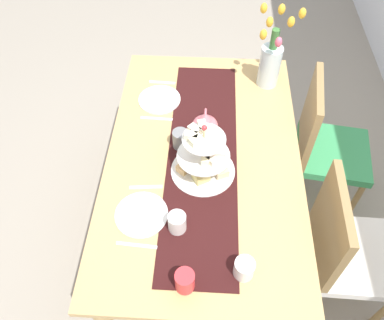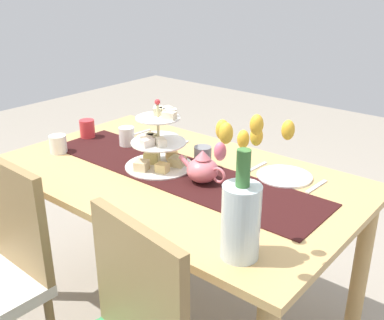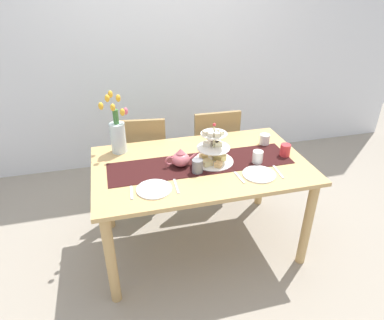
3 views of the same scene
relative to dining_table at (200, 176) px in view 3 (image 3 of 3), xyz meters
name	(u,v)px [view 3 (image 3 of 3)]	position (x,y,z in m)	size (l,w,h in m)	color
ground_plane	(200,242)	(0.00, 0.00, -0.65)	(8.00, 8.00, 0.00)	gray
room_wall_rear	(161,47)	(0.00, 1.57, 0.65)	(6.00, 0.08, 2.60)	silver
dining_table	(200,176)	(0.00, 0.00, 0.00)	(1.56, 0.94, 0.76)	tan
chair_left	(143,156)	(-0.35, 0.70, -0.15)	(0.47, 0.47, 0.91)	olive
chair_right	(213,148)	(0.32, 0.70, -0.15)	(0.43, 0.43, 0.91)	olive
table_runner	(201,163)	(0.00, -0.01, 0.11)	(1.34, 0.33, 0.00)	black
tiered_cake_stand	(213,150)	(0.09, 0.00, 0.21)	(0.30, 0.30, 0.30)	beige
teapot	(181,159)	(-0.15, 0.00, 0.17)	(0.24, 0.13, 0.14)	#D66B75
tulip_vase	(118,133)	(-0.56, 0.34, 0.27)	(0.21, 0.22, 0.46)	silver
cream_jug	(265,139)	(0.59, 0.18, 0.15)	(0.08, 0.08, 0.09)	white
dinner_plate_left	(154,189)	(-0.38, -0.26, 0.11)	(0.23, 0.23, 0.01)	white
fork_left	(131,193)	(-0.53, -0.26, 0.11)	(0.02, 0.15, 0.01)	silver
knife_left	(176,186)	(-0.24, -0.26, 0.11)	(0.01, 0.17, 0.01)	silver
dinner_plate_right	(259,174)	(0.35, -0.26, 0.11)	(0.23, 0.23, 0.01)	white
fork_right	(239,177)	(0.20, -0.26, 0.11)	(0.02, 0.15, 0.01)	silver
knife_right	(278,172)	(0.49, -0.26, 0.11)	(0.01, 0.17, 0.01)	silver
mug_grey	(197,166)	(-0.06, -0.12, 0.16)	(0.08, 0.08, 0.10)	slate
mug_white_text	(258,157)	(0.40, -0.10, 0.16)	(0.08, 0.08, 0.10)	white
mug_orange	(285,150)	(0.65, -0.05, 0.16)	(0.08, 0.08, 0.10)	red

